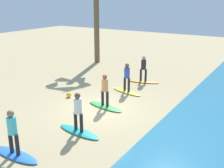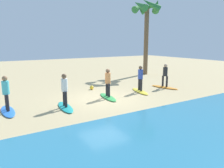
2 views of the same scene
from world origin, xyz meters
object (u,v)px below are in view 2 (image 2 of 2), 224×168
surfer_orange (165,74)px  surfer_teal (65,88)px  surfboard_teal (65,107)px  palm_tree (147,14)px  surfboard_blue (8,111)px  surfer_yellow (140,76)px  surfboard_green (108,97)px  surfer_blue (6,91)px  surfboard_orange (165,87)px  beach_ball (92,88)px  surfer_green (108,81)px  surfboard_yellow (140,91)px

surfer_orange → surfer_teal: (7.71, 0.85, 0.00)m
surfboard_teal → palm_tree: palm_tree is taller
surfer_orange → surfboard_blue: bearing=0.3°
surfboard_blue → palm_tree: palm_tree is taller
surfer_yellow → surfer_teal: same height
surfboard_teal → surfboard_blue: 2.65m
surfboard_green → surfer_blue: size_ratio=1.28×
surfer_orange → surfboard_blue: size_ratio=0.78×
surfboard_orange → surfer_orange: 0.99m
surfer_orange → surfboard_green: bearing=3.1°
surfer_orange → beach_ball: size_ratio=5.81×
surfer_green → surfboard_teal: size_ratio=0.78×
palm_tree → surfer_green: bearing=37.3°
surfboard_teal → surfer_teal: surfer_teal is taller
surfer_yellow → surfer_teal: 5.46m
surfer_orange → surfer_green: 4.90m
surfboard_orange → beach_ball: (4.72, -2.25, 0.10)m
surfer_teal → beach_ball: 4.40m
beach_ball → palm_tree: bearing=-155.3°
surfer_teal → surfer_yellow: bearing=-171.7°
surfer_yellow → palm_tree: size_ratio=0.22×
surfer_green → surfboard_yellow: bearing=-175.5°
surfboard_yellow → surfboard_blue: (7.94, -0.01, 0.00)m
beach_ball → surfer_green: bearing=86.0°
surfboard_teal → surfer_green: bearing=107.3°
surfboard_green → palm_tree: palm_tree is taller
palm_tree → surfer_yellow: bearing=47.4°
surfboard_green → surfboard_yellow: bearing=103.3°
surfboard_green → surfboard_blue: same height
surfer_green → surfboard_blue: (5.35, -0.21, -0.99)m
surfboard_teal → palm_tree: (-10.85, -6.71, 5.86)m
beach_ball → surfer_blue: bearing=22.6°
surfer_teal → surfer_blue: 2.65m
surfboard_green → surfboard_blue: bearing=-83.4°
surfer_orange → surfer_yellow: (2.30, 0.06, 0.00)m
surfboard_yellow → surfboard_blue: 7.94m
surfboard_teal → surfboard_blue: (2.53, -0.80, 0.00)m
surfboard_green → surfboard_teal: 2.88m
surfboard_blue → palm_tree: (-13.38, -5.91, 5.86)m
surfer_green → palm_tree: palm_tree is taller
surfer_green → surfer_blue: bearing=-2.3°
surfboard_orange → surfboard_blue: size_ratio=1.00×
surfboard_yellow → surfboard_teal: size_ratio=1.00×
surfboard_orange → surfer_green: 5.00m
surfboard_green → surfboard_teal: size_ratio=1.00×
surfboard_orange → surfer_teal: 7.82m
surfboard_orange → surfer_orange: size_ratio=1.28×
surfer_teal → beach_ball: size_ratio=5.81×
surfer_green → surfer_teal: same height
surfer_green → surfer_teal: (2.82, 0.58, 0.00)m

